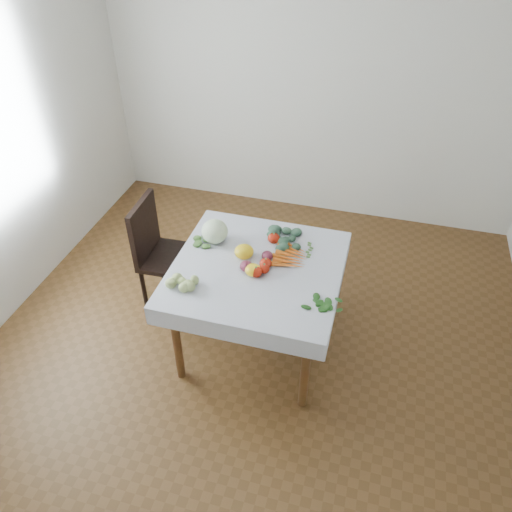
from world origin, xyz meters
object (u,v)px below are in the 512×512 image
at_px(cabbage, 215,231).
at_px(heirloom_back, 244,252).
at_px(chair, 159,248).
at_px(carrot_bunch, 291,256).
at_px(table, 257,278).

relative_size(cabbage, heirloom_back, 1.42).
distance_m(chair, cabbage, 0.58).
height_order(chair, carrot_bunch, chair).
relative_size(chair, heirloom_back, 7.06).
bearing_deg(table, chair, 162.63).
bearing_deg(heirloom_back, table, -34.62).
distance_m(chair, heirloom_back, 0.81).
bearing_deg(table, cabbage, 151.47).
bearing_deg(carrot_bunch, chair, 174.04).
xyz_separation_m(table, cabbage, (-0.37, 0.20, 0.19)).
distance_m(table, heirloom_back, 0.20).
distance_m(table, chair, 0.91).
bearing_deg(chair, table, -17.37).
height_order(cabbage, heirloom_back, cabbage).
relative_size(cabbage, carrot_bunch, 0.61).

